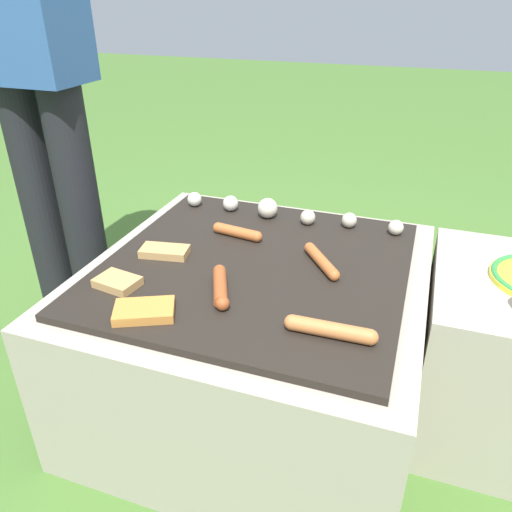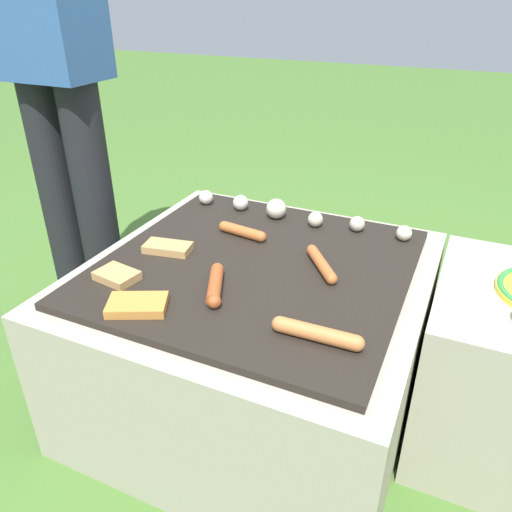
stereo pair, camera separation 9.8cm
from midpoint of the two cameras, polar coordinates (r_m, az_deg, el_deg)
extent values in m
plane|color=#47702D|center=(1.51, -1.93, -15.88)|extent=(14.00, 14.00, 0.00)
cube|color=#A89E8C|center=(1.36, -2.08, -9.42)|extent=(0.82, 0.82, 0.43)
cube|color=black|center=(1.24, -2.26, -1.23)|extent=(0.73, 0.73, 0.02)
cylinder|color=black|center=(1.73, -24.56, 4.09)|extent=(0.12, 0.12, 0.82)
cylinder|color=black|center=(1.64, -20.80, 3.51)|extent=(0.12, 0.12, 0.82)
cylinder|color=#B7602D|center=(1.22, 5.21, -0.60)|extent=(0.11, 0.13, 0.03)
sphere|color=#B7602D|center=(1.28, 3.99, 0.91)|extent=(0.03, 0.03, 0.03)
sphere|color=#B7602D|center=(1.16, 6.56, -2.25)|extent=(0.03, 0.03, 0.03)
cylinder|color=#C6753D|center=(0.98, 5.65, -8.45)|extent=(0.15, 0.04, 0.03)
sphere|color=#C6753D|center=(0.97, 10.12, -9.21)|extent=(0.03, 0.03, 0.03)
sphere|color=#C6753D|center=(1.00, 1.31, -7.67)|extent=(0.03, 0.03, 0.03)
cylinder|color=#A34C23|center=(1.12, -6.62, -3.52)|extent=(0.08, 0.14, 0.03)
sphere|color=#A34C23|center=(1.06, -6.68, -5.45)|extent=(0.03, 0.03, 0.03)
sphere|color=#A34C23|center=(1.18, -6.57, -1.78)|extent=(0.03, 0.03, 0.03)
cylinder|color=#B7602D|center=(1.36, -4.22, 2.71)|extent=(0.12, 0.05, 0.03)
sphere|color=#B7602D|center=(1.33, -1.99, 2.19)|extent=(0.03, 0.03, 0.03)
sphere|color=#B7602D|center=(1.39, -6.36, 3.21)|extent=(0.03, 0.03, 0.03)
cube|color=#D18438|center=(1.08, -15.22, -6.14)|extent=(0.15, 0.12, 0.02)
cube|color=tan|center=(1.30, -12.54, 0.47)|extent=(0.13, 0.08, 0.02)
cube|color=tan|center=(1.19, -17.84, -2.91)|extent=(0.11, 0.08, 0.02)
sphere|color=silver|center=(1.57, -8.83, 6.40)|extent=(0.04, 0.04, 0.04)
sphere|color=silver|center=(1.52, -4.77, 5.99)|extent=(0.05, 0.05, 0.05)
sphere|color=beige|center=(1.47, -0.57, 5.47)|extent=(0.06, 0.06, 0.06)
sphere|color=beige|center=(1.43, 4.00, 4.41)|extent=(0.04, 0.04, 0.04)
sphere|color=beige|center=(1.43, 8.69, 4.04)|extent=(0.04, 0.04, 0.04)
sphere|color=beige|center=(1.41, 13.80, 3.15)|extent=(0.04, 0.04, 0.04)
camera|label=1|loc=(0.05, -92.29, -1.24)|focal=35.00mm
camera|label=2|loc=(0.05, 87.71, 1.24)|focal=35.00mm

